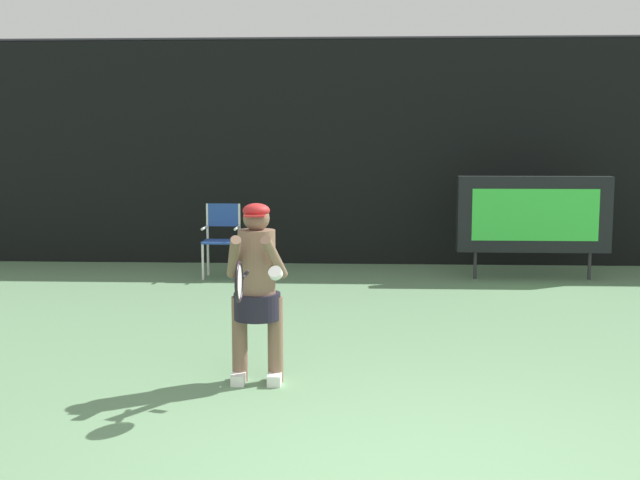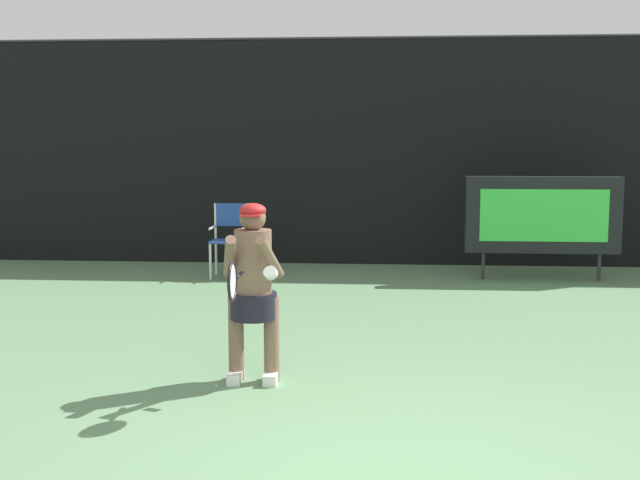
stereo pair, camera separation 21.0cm
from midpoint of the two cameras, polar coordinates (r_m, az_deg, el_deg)
name	(u,v)px [view 2 (the right image)]	position (r m, az deg, el deg)	size (l,w,h in m)	color
backdrop_screen	(388,153)	(12.96, 5.35, 6.23)	(18.00, 0.12, 3.66)	black
scoreboard	(543,215)	(11.88, 16.14, 1.73)	(2.20, 0.21, 1.50)	black
umpire_chair	(230,235)	(11.84, -5.98, 0.35)	(0.52, 0.44, 1.08)	white
water_bottle	(253,272)	(11.53, -4.28, -2.30)	(0.07, 0.07, 0.27)	#CC621B
tennis_player	(253,285)	(6.61, -3.90, -3.21)	(0.52, 0.59, 1.50)	white
tennis_racket	(233,281)	(5.95, -5.25, -2.94)	(0.03, 0.60, 0.31)	black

